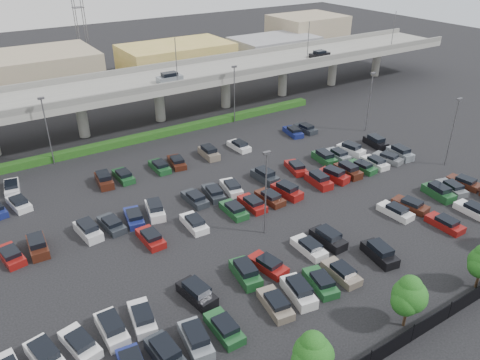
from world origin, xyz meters
name	(u,v)px	position (x,y,z in m)	size (l,w,h in m)	color
ground	(228,203)	(0.00, 0.00, 0.00)	(280.00, 280.00, 0.00)	black
overpass	(130,88)	(-0.25, 31.99, 6.97)	(150.00, 13.00, 15.80)	gray
hedge	(151,136)	(0.00, 25.00, 0.55)	(66.00, 1.60, 1.10)	#163E12
fence	(404,339)	(-0.05, -28.00, 0.90)	(70.00, 0.10, 2.00)	black
tree_row	(401,301)	(0.70, -26.53, 3.52)	(65.07, 3.66, 5.94)	#332316
parked_cars	(247,216)	(-0.29, -4.78, 0.63)	(62.70, 41.65, 1.67)	navy
light_poles	(190,161)	(-4.13, 2.00, 6.24)	(66.90, 48.38, 10.30)	#545359
distant_buildings	(136,61)	(12.38, 61.81, 3.74)	(138.00, 24.00, 9.00)	gray
comm_tower	(78,5)	(4.00, 74.00, 15.61)	(2.40, 2.40, 30.00)	#545359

